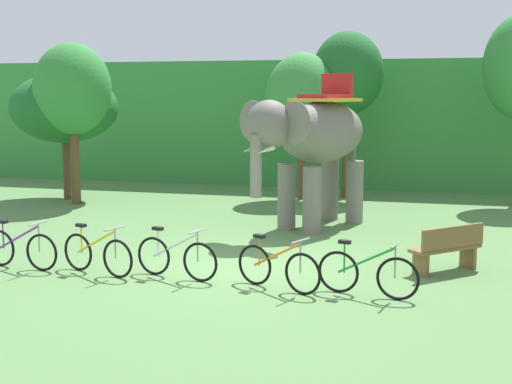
{
  "coord_description": "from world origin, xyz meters",
  "views": [
    {
      "loc": [
        3.52,
        -12.6,
        3.32
      ],
      "look_at": [
        -0.03,
        1.0,
        1.3
      ],
      "focal_mm": 48.92,
      "sensor_mm": 36.0,
      "label": 1
    }
  ],
  "objects_px": {
    "tree_center_left": "(348,74)",
    "bike_orange": "(278,267)",
    "tree_left": "(72,90)",
    "tree_right": "(302,99)",
    "bike_white": "(176,257)",
    "bike_yellow": "(97,254)",
    "bike_purple": "(20,249)",
    "tree_far_left": "(64,108)",
    "wooden_bench": "(448,247)",
    "elephant": "(314,139)",
    "bike_green": "(367,273)"
  },
  "relations": [
    {
      "from": "bike_yellow",
      "to": "bike_white",
      "type": "xyz_separation_m",
      "value": [
        1.5,
        0.1,
        0.0
      ]
    },
    {
      "from": "tree_left",
      "to": "bike_white",
      "type": "height_order",
      "value": "tree_left"
    },
    {
      "from": "tree_far_left",
      "to": "tree_left",
      "type": "bearing_deg",
      "value": -46.41
    },
    {
      "from": "bike_orange",
      "to": "bike_yellow",
      "type": "bearing_deg",
      "value": 177.54
    },
    {
      "from": "tree_far_left",
      "to": "tree_center_left",
      "type": "height_order",
      "value": "tree_center_left"
    },
    {
      "from": "elephant",
      "to": "tree_center_left",
      "type": "bearing_deg",
      "value": 88.57
    },
    {
      "from": "tree_left",
      "to": "bike_yellow",
      "type": "xyz_separation_m",
      "value": [
        4.46,
        -7.27,
        -3.0
      ]
    },
    {
      "from": "tree_center_left",
      "to": "elephant",
      "type": "bearing_deg",
      "value": -91.43
    },
    {
      "from": "tree_far_left",
      "to": "tree_right",
      "type": "relative_size",
      "value": 0.87
    },
    {
      "from": "bike_green",
      "to": "bike_orange",
      "type": "bearing_deg",
      "value": 179.5
    },
    {
      "from": "tree_left",
      "to": "tree_center_left",
      "type": "distance_m",
      "value": 8.34
    },
    {
      "from": "elephant",
      "to": "bike_yellow",
      "type": "distance_m",
      "value": 6.43
    },
    {
      "from": "tree_center_left",
      "to": "wooden_bench",
      "type": "distance_m",
      "value": 9.92
    },
    {
      "from": "bike_orange",
      "to": "tree_left",
      "type": "bearing_deg",
      "value": 136.74
    },
    {
      "from": "bike_yellow",
      "to": "bike_orange",
      "type": "height_order",
      "value": "same"
    },
    {
      "from": "tree_right",
      "to": "elephant",
      "type": "relative_size",
      "value": 1.1
    },
    {
      "from": "tree_far_left",
      "to": "tree_center_left",
      "type": "xyz_separation_m",
      "value": [
        8.38,
        2.53,
        1.03
      ]
    },
    {
      "from": "bike_yellow",
      "to": "bike_white",
      "type": "distance_m",
      "value": 1.51
    },
    {
      "from": "bike_purple",
      "to": "bike_orange",
      "type": "distance_m",
      "value": 5.05
    },
    {
      "from": "tree_center_left",
      "to": "bike_white",
      "type": "bearing_deg",
      "value": -99.14
    },
    {
      "from": "tree_center_left",
      "to": "bike_white",
      "type": "height_order",
      "value": "tree_center_left"
    },
    {
      "from": "tree_left",
      "to": "bike_orange",
      "type": "xyz_separation_m",
      "value": [
        7.89,
        -7.42,
        -3.0
      ]
    },
    {
      "from": "tree_right",
      "to": "bike_white",
      "type": "height_order",
      "value": "tree_right"
    },
    {
      "from": "tree_right",
      "to": "bike_white",
      "type": "distance_m",
      "value": 10.17
    },
    {
      "from": "bike_white",
      "to": "wooden_bench",
      "type": "relative_size",
      "value": 1.24
    },
    {
      "from": "bike_yellow",
      "to": "tree_center_left",
      "type": "bearing_deg",
      "value": 73.22
    },
    {
      "from": "tree_center_left",
      "to": "bike_orange",
      "type": "relative_size",
      "value": 3.25
    },
    {
      "from": "tree_far_left",
      "to": "elephant",
      "type": "xyz_separation_m",
      "value": [
        8.25,
        -2.68,
        -0.63
      ]
    },
    {
      "from": "tree_center_left",
      "to": "bike_orange",
      "type": "xyz_separation_m",
      "value": [
        0.24,
        -10.72,
        -3.48
      ]
    },
    {
      "from": "tree_right",
      "to": "bike_purple",
      "type": "relative_size",
      "value": 2.66
    },
    {
      "from": "bike_yellow",
      "to": "wooden_bench",
      "type": "relative_size",
      "value": 1.21
    },
    {
      "from": "tree_left",
      "to": "tree_right",
      "type": "xyz_separation_m",
      "value": [
        6.34,
        2.62,
        -0.29
      ]
    },
    {
      "from": "bike_purple",
      "to": "wooden_bench",
      "type": "relative_size",
      "value": 1.25
    },
    {
      "from": "wooden_bench",
      "to": "bike_yellow",
      "type": "bearing_deg",
      "value": -164.27
    },
    {
      "from": "bike_green",
      "to": "wooden_bench",
      "type": "xyz_separation_m",
      "value": [
        1.29,
        1.91,
        0.09
      ]
    },
    {
      "from": "tree_center_left",
      "to": "bike_green",
      "type": "height_order",
      "value": "tree_center_left"
    },
    {
      "from": "tree_far_left",
      "to": "elephant",
      "type": "height_order",
      "value": "tree_far_left"
    },
    {
      "from": "tree_far_left",
      "to": "wooden_bench",
      "type": "distance_m",
      "value": 13.24
    },
    {
      "from": "tree_far_left",
      "to": "bike_white",
      "type": "distance_m",
      "value": 10.67
    },
    {
      "from": "elephant",
      "to": "bike_green",
      "type": "height_order",
      "value": "elephant"
    },
    {
      "from": "tree_left",
      "to": "bike_white",
      "type": "xyz_separation_m",
      "value": [
        5.96,
        -7.17,
        -3.0
      ]
    },
    {
      "from": "bike_white",
      "to": "bike_yellow",
      "type": "bearing_deg",
      "value": -176.1
    },
    {
      "from": "bike_purple",
      "to": "bike_white",
      "type": "relative_size",
      "value": 1.01
    },
    {
      "from": "tree_center_left",
      "to": "bike_green",
      "type": "relative_size",
      "value": 3.07
    },
    {
      "from": "bike_purple",
      "to": "bike_green",
      "type": "bearing_deg",
      "value": -1.54
    },
    {
      "from": "tree_right",
      "to": "wooden_bench",
      "type": "height_order",
      "value": "tree_right"
    },
    {
      "from": "tree_right",
      "to": "bike_yellow",
      "type": "distance_m",
      "value": 10.43
    },
    {
      "from": "bike_yellow",
      "to": "bike_white",
      "type": "bearing_deg",
      "value": 3.9
    },
    {
      "from": "tree_right",
      "to": "tree_center_left",
      "type": "bearing_deg",
      "value": 27.48
    },
    {
      "from": "tree_far_left",
      "to": "bike_white",
      "type": "relative_size",
      "value": 2.34
    }
  ]
}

